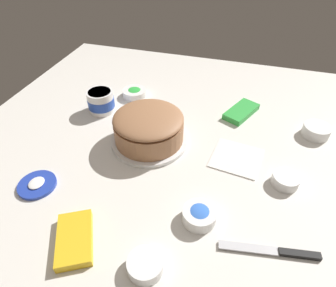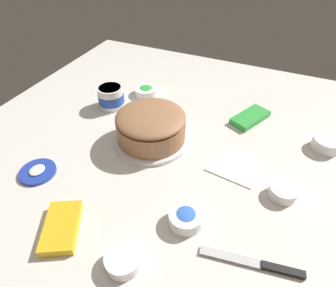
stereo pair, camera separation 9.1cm
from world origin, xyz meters
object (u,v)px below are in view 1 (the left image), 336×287
Objects in this scene: frosted_cake at (149,129)px; candy_box_lower at (241,112)px; sprinkle_bowl_green at (135,93)px; candy_box_upper at (75,239)px; spreading_knife at (278,252)px; sprinkle_bowl_pink at (286,180)px; sprinkle_bowl_rainbow at (316,130)px; frosting_tub at (101,101)px; sprinkle_bowl_blue at (199,215)px; frosting_tub_lid at (37,185)px; paper_napkin at (236,157)px; sprinkle_bowl_orange at (145,265)px.

candy_box_lower is (0.26, -0.29, -0.04)m from frosted_cake.
candy_box_upper is (-0.67, -0.11, -0.00)m from sprinkle_bowl_green.
sprinkle_bowl_pink is at bearing -4.52° from spreading_knife.
frosted_cake reaches higher than sprinkle_bowl_rainbow.
sprinkle_bowl_blue is (-0.39, -0.47, -0.02)m from frosting_tub.
frosting_tub_lid is 0.24m from candy_box_upper.
frosted_cake is 0.41m from candy_box_upper.
candy_box_lower is at bearing -48.23° from frosted_cake.
frosting_tub is 0.71× the size of candy_box_upper.
sprinkle_bowl_rainbow is 0.85m from candy_box_upper.
sprinkle_bowl_pink is 0.29m from sprinkle_bowl_blue.
paper_napkin is (-0.13, -0.54, -0.04)m from frosting_tub.
candy_box_lower is (-0.01, -0.45, -0.01)m from sprinkle_bowl_green.
candy_box_lower is at bearing 1.83° from paper_napkin.
frosting_tub is 0.61m from sprinkle_bowl_blue.
sprinkle_bowl_rainbow is at bearing -35.26° from sprinkle_bowl_blue.
paper_napkin is at bearing -152.64° from candy_box_lower.
frosting_tub_lid is at bearing 88.46° from spreading_knife.
candy_box_lower is 1.09× the size of candy_box_upper.
frosting_tub is 1.15× the size of sprinkle_bowl_blue.
sprinkle_bowl_blue reaches higher than spreading_knife.
frosting_tub_lid is 0.46× the size of spreading_knife.
sprinkle_bowl_green is (0.26, 0.16, -0.04)m from frosted_cake.
sprinkle_bowl_orange reaches higher than spreading_knife.
sprinkle_bowl_green is 1.19× the size of sprinkle_bowl_orange.
sprinkle_bowl_pink is at bearing -98.77° from frosted_cake.
frosting_tub_lid is at bearing 120.91° from sprinkle_bowl_rainbow.
frosting_tub is 0.94× the size of frosting_tub_lid.
frosting_tub is at bearing 50.35° from sprinkle_bowl_blue.
sprinkle_bowl_orange is (-0.55, -0.38, -0.03)m from frosting_tub.
sprinkle_bowl_pink is at bearing -118.96° from sprinkle_bowl_green.
sprinkle_bowl_green is at bearing 59.91° from paper_napkin.
sprinkle_bowl_orange is at bearing -145.42° from frosting_tub.
frosting_tub_lid is (-0.28, 0.25, -0.05)m from frosted_cake.
sprinkle_bowl_green and sprinkle_bowl_orange have the same top height.
spreading_knife is (-0.43, -0.67, -0.04)m from frosting_tub.
sprinkle_bowl_orange is at bearing -122.57° from candy_box_upper.
frosting_tub reaches higher than sprinkle_bowl_blue.
frosting_tub reaches higher than candy_box_upper.
candy_box_upper is (-0.13, -0.20, 0.01)m from frosting_tub_lid.
paper_napkin is (-0.26, -0.01, -0.01)m from candy_box_lower.
frosted_cake is at bearing -41.58° from frosting_tub_lid.
spreading_knife is at bearing -140.55° from candy_box_lower.
spreading_knife is 2.83× the size of sprinkle_bowl_orange.
spreading_knife is 0.57m from candy_box_lower.
sprinkle_bowl_rainbow is (0.20, -0.55, -0.03)m from frosted_cake.
candy_box_upper is at bearing 178.61° from candy_box_lower.
sprinkle_bowl_blue is at bearing 144.74° from sprinkle_bowl_rainbow.
frosted_cake is 2.92× the size of sprinkle_bowl_blue.
sprinkle_bowl_rainbow is 1.11× the size of sprinkle_bowl_orange.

